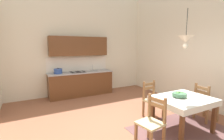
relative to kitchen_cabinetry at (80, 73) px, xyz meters
name	(u,v)px	position (x,y,z in m)	size (l,w,h in m)	color
ground_plane	(125,129)	(0.13, -2.92, -0.91)	(5.96, 6.98, 0.10)	#935B42
wall_back	(80,42)	(0.13, 0.33, 1.14)	(5.96, 0.12, 4.00)	silver
wall_right	(204,41)	(2.87, -2.92, 1.14)	(0.12, 6.98, 4.00)	silver
area_rug	(185,132)	(1.13, -3.76, -0.85)	(2.10, 1.60, 0.01)	brown
kitchen_cabinetry	(80,73)	(0.00, 0.00, 0.00)	(2.38, 0.63, 2.20)	brown
dining_table	(183,104)	(1.13, -3.66, -0.24)	(1.19, 0.97, 0.75)	brown
dining_chair_tv_side	(152,122)	(0.19, -3.73, -0.41)	(0.48, 0.48, 0.93)	#D1BC89
dining_chair_kitchen_side	(152,100)	(1.08, -2.76, -0.41)	(0.44, 0.44, 0.93)	#D1BC89
dining_chair_window_side	(205,103)	(2.06, -3.57, -0.41)	(0.47, 0.47, 0.93)	#D1BC89
fruit_bowl	(179,94)	(1.08, -3.59, -0.04)	(0.30, 0.30, 0.12)	#4C7F5B
pendant_lamp	(186,40)	(1.11, -3.64, 1.12)	(0.32, 0.32, 0.80)	black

